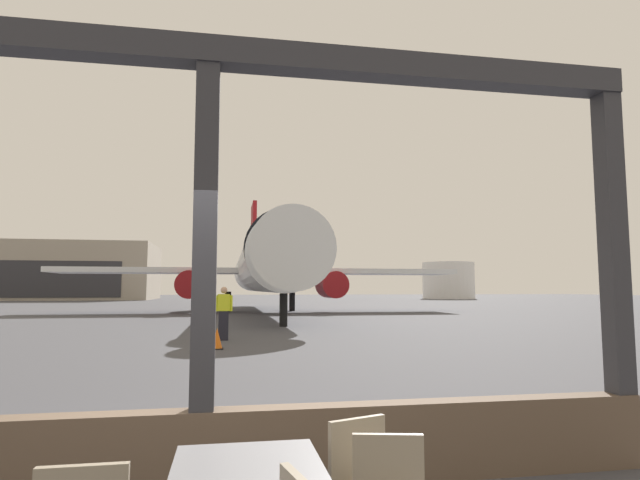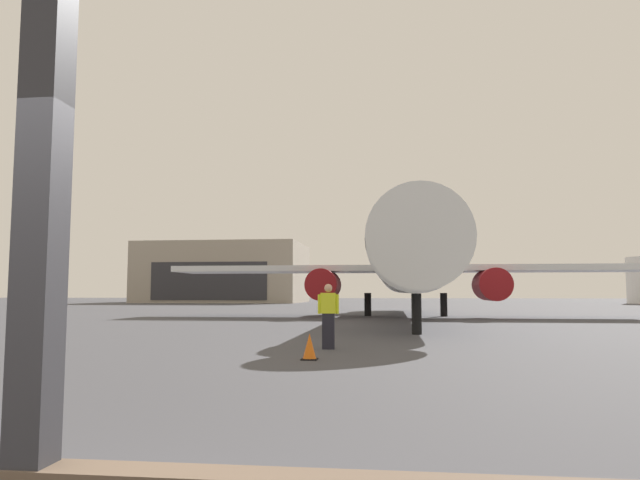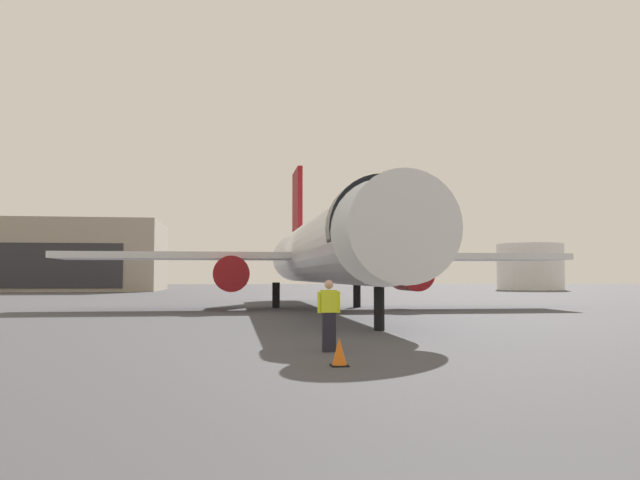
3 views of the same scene
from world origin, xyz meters
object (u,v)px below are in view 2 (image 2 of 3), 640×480
object	(u,v)px
ground_crew_worker	(328,315)
traffic_cone	(310,347)
distant_hangar	(225,273)
airplane	(406,263)

from	to	relation	value
ground_crew_worker	traffic_cone	xyz separation A→B (m)	(-0.16, -2.51, -0.62)
traffic_cone	distant_hangar	world-z (taller)	distant_hangar
airplane	distant_hangar	bearing A→B (deg)	116.73
ground_crew_worker	distant_hangar	xyz separation A→B (m)	(-23.35, 70.54, 3.49)
airplane	traffic_cone	distance (m)	21.89
airplane	ground_crew_worker	xyz separation A→B (m)	(-2.59, -19.01, -2.35)
traffic_cone	distant_hangar	distance (m)	76.75
airplane	traffic_cone	xyz separation A→B (m)	(-2.75, -21.51, -2.97)
traffic_cone	distant_hangar	xyz separation A→B (m)	(-23.19, 73.04, 4.12)
airplane	distant_hangar	xyz separation A→B (m)	(-25.95, 51.53, 1.15)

